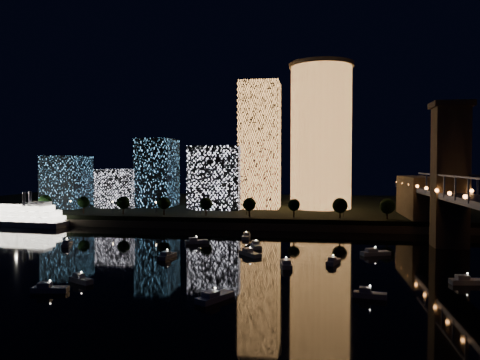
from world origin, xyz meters
name	(u,v)px	position (x,y,z in m)	size (l,w,h in m)	color
ground	(241,274)	(0.00, 0.00, 0.00)	(520.00, 520.00, 0.00)	black
far_bank	(282,208)	(0.00, 160.00, 2.50)	(420.00, 160.00, 5.00)	black
seawall	(270,226)	(0.00, 82.00, 1.50)	(420.00, 6.00, 3.00)	#6B5E4C
tower_cylindrical	(321,136)	(22.20, 132.99, 43.52)	(34.00, 34.00, 76.79)	#F89F4F
tower_rectangular	(260,145)	(-10.13, 129.58, 38.60)	(21.12, 21.12, 67.20)	#F89F4F
midrise_blocks	(153,178)	(-68.03, 123.80, 20.82)	(104.59, 39.70, 37.63)	silver
riverboat	(11,216)	(-120.54, 77.25, 4.22)	(55.35, 15.59, 16.46)	silver
motorboats	(242,259)	(-2.01, 14.50, 0.81)	(128.45, 91.24, 2.78)	silver
esplanade_trees	(211,204)	(-27.49, 88.00, 10.47)	(166.57, 6.64, 8.82)	black
street_lamps	(201,206)	(-34.00, 94.00, 9.02)	(132.70, 0.70, 5.65)	black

